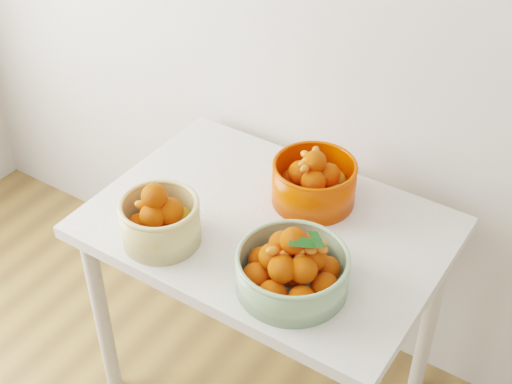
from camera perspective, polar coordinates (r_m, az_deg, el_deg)
table at (r=2.10m, az=0.89°, el=-4.44°), size 1.00×0.70×0.75m
bowl_cream at (r=1.96m, az=-7.70°, el=-2.19°), size 0.29×0.29×0.19m
bowl_green at (r=1.81m, az=2.90°, el=-6.13°), size 0.35×0.35×0.19m
bowl_orange at (r=2.08m, az=4.67°, el=0.85°), size 0.31×0.31×0.18m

